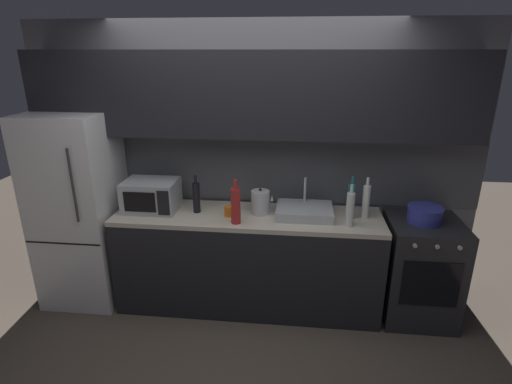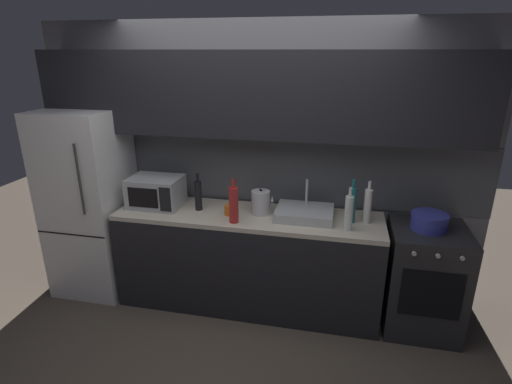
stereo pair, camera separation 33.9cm
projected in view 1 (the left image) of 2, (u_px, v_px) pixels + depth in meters
ground_plane at (233, 375)px, 2.93m from camera, size 10.00×10.00×0.00m
back_wall at (251, 134)px, 3.53m from camera, size 4.06×0.44×2.50m
counter_run at (248, 260)px, 3.62m from camera, size 2.32×0.60×0.90m
refrigerator at (80, 210)px, 3.63m from camera, size 0.68×0.69×1.75m
oven_range at (419, 270)px, 3.47m from camera, size 0.60×0.62×0.90m
microwave at (151, 195)px, 3.53m from camera, size 0.46×0.35×0.27m
sink_basin at (304, 211)px, 3.43m from camera, size 0.48×0.38×0.30m
kettle at (260, 202)px, 3.46m from camera, size 0.20×0.16×0.23m
wine_bottle_white at (366, 201)px, 3.35m from camera, size 0.06×0.06×0.36m
wine_bottle_teal at (351, 201)px, 3.34m from camera, size 0.06×0.06×0.37m
wine_bottle_clear at (350, 209)px, 3.19m from camera, size 0.07×0.07×0.35m
wine_bottle_dark at (196, 197)px, 3.47m from camera, size 0.06×0.06×0.34m
wine_bottle_red at (236, 205)px, 3.25m from camera, size 0.08×0.08×0.37m
mug_orange at (229, 211)px, 3.42m from camera, size 0.08×0.08×0.09m
cooking_pot at (425, 214)px, 3.30m from camera, size 0.28×0.28×0.13m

